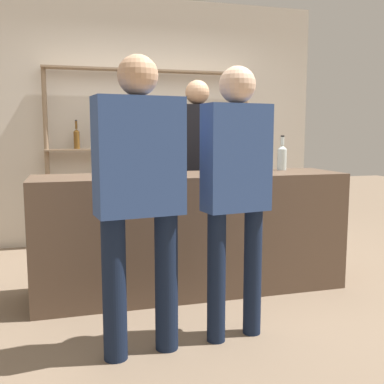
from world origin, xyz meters
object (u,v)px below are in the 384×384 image
at_px(wine_glass, 247,159).
at_px(ice_bucket, 146,160).
at_px(server_behind_counter, 197,156).
at_px(cork_jar, 177,168).
at_px(customer_center, 236,181).
at_px(customer_left, 139,186).
at_px(counter_bottle_0, 282,157).
at_px(counter_bottle_2, 246,157).
at_px(counter_bottle_1, 242,156).

bearing_deg(wine_glass, ice_bucket, 159.21).
bearing_deg(server_behind_counter, cork_jar, -15.76).
height_order(customer_center, customer_left, customer_left).
relative_size(counter_bottle_0, counter_bottle_2, 0.93).
distance_m(cork_jar, customer_left, 0.89).
bearing_deg(customer_center, ice_bucket, 12.27).
distance_m(counter_bottle_0, ice_bucket, 1.21).
distance_m(wine_glass, customer_left, 1.22).
xyz_separation_m(customer_center, server_behind_counter, (0.26, 1.73, 0.06)).
xyz_separation_m(counter_bottle_1, cork_jar, (-0.56, -0.08, -0.08)).
xyz_separation_m(counter_bottle_0, customer_center, (-0.83, -1.04, -0.08)).
bearing_deg(counter_bottle_1, wine_glass, -92.89).
bearing_deg(customer_left, ice_bucket, -19.43).
bearing_deg(counter_bottle_1, server_behind_counter, 96.57).
distance_m(wine_glass, cork_jar, 0.56).
xyz_separation_m(counter_bottle_1, counter_bottle_2, (0.11, 0.18, -0.02)).
xyz_separation_m(counter_bottle_1, customer_left, (-0.96, -0.87, -0.11)).
bearing_deg(counter_bottle_0, customer_left, -142.38).
bearing_deg(counter_bottle_2, customer_left, -135.30).
bearing_deg(counter_bottle_2, customer_center, -115.27).
height_order(counter_bottle_2, cork_jar, counter_bottle_2).
bearing_deg(customer_center, cork_jar, 5.67).
height_order(counter_bottle_1, customer_center, customer_center).
height_order(counter_bottle_1, ice_bucket, counter_bottle_1).
relative_size(counter_bottle_1, customer_left, 0.21).
xyz_separation_m(wine_glass, customer_left, (-0.96, -0.76, -0.09)).
xyz_separation_m(wine_glass, ice_bucket, (-0.74, 0.28, -0.02)).
xyz_separation_m(ice_bucket, customer_left, (-0.21, -1.04, -0.07)).
relative_size(counter_bottle_1, counter_bottle_2, 1.09).
relative_size(counter_bottle_2, ice_bucket, 1.49).
distance_m(customer_center, server_behind_counter, 1.75).
bearing_deg(cork_jar, customer_center, -75.38).
height_order(customer_center, server_behind_counter, server_behind_counter).
bearing_deg(wine_glass, cork_jar, 176.95).
bearing_deg(counter_bottle_1, ice_bucket, 167.31).
bearing_deg(wine_glass, counter_bottle_0, 35.81).
relative_size(ice_bucket, customer_center, 0.13).
height_order(wine_glass, server_behind_counter, server_behind_counter).
relative_size(counter_bottle_1, ice_bucket, 1.62).
xyz_separation_m(counter_bottle_0, server_behind_counter, (-0.57, 0.69, -0.02)).
bearing_deg(counter_bottle_2, cork_jar, -157.99).
bearing_deg(ice_bucket, wine_glass, -20.79).
bearing_deg(counter_bottle_2, wine_glass, -110.72).
relative_size(counter_bottle_1, customer_center, 0.21).
relative_size(cork_jar, server_behind_counter, 0.08).
bearing_deg(ice_bucket, customer_center, -68.77).
bearing_deg(counter_bottle_1, customer_center, -114.11).
bearing_deg(cork_jar, server_behind_counter, 65.67).
distance_m(ice_bucket, server_behind_counter, 0.98).
bearing_deg(counter_bottle_0, customer_center, -128.55).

